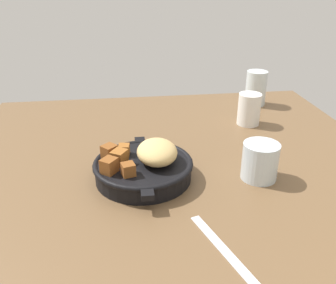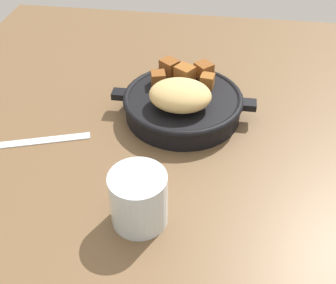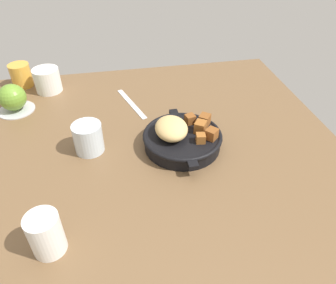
# 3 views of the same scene
# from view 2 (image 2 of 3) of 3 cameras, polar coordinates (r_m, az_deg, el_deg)

# --- Properties ---
(ground_plane) EXTENTS (1.04, 1.03, 0.02)m
(ground_plane) POSITION_cam_2_polar(r_m,az_deg,el_deg) (0.70, 3.12, -0.83)
(ground_plane) COLOR brown
(cast_iron_skillet) EXTENTS (0.25, 0.21, 0.08)m
(cast_iron_skillet) POSITION_cam_2_polar(r_m,az_deg,el_deg) (0.73, 2.02, 5.59)
(cast_iron_skillet) COLOR black
(cast_iron_skillet) RESTS_ON ground_plane
(butter_knife) EXTENTS (0.20, 0.08, 0.00)m
(butter_knife) POSITION_cam_2_polar(r_m,az_deg,el_deg) (0.73, -18.56, 0.03)
(butter_knife) COLOR silver
(butter_knife) RESTS_ON ground_plane
(water_glass_short) EXTENTS (0.08, 0.08, 0.08)m
(water_glass_short) POSITION_cam_2_polar(r_m,az_deg,el_deg) (0.55, -4.05, -7.79)
(water_glass_short) COLOR silver
(water_glass_short) RESTS_ON ground_plane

